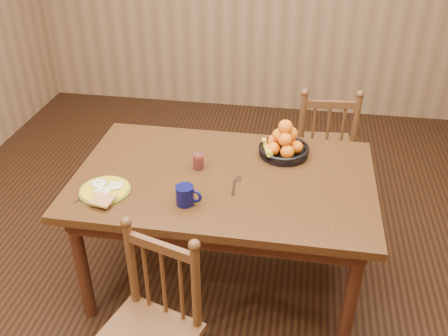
% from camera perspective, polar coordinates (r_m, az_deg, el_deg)
% --- Properties ---
extents(room, '(4.52, 5.02, 2.72)m').
position_cam_1_polar(room, '(2.40, -0.00, 11.17)').
color(room, black).
rests_on(room, ground).
extents(dining_table, '(1.60, 1.00, 0.75)m').
position_cam_1_polar(dining_table, '(2.73, -0.00, -2.40)').
color(dining_table, black).
rests_on(dining_table, ground).
extents(chair_far, '(0.46, 0.44, 0.93)m').
position_cam_1_polar(chair_far, '(3.60, 11.18, 2.29)').
color(chair_far, '#482915').
rests_on(chair_far, ground).
extents(chair_near, '(0.50, 0.49, 0.89)m').
position_cam_1_polar(chair_near, '(2.33, -8.52, -18.07)').
color(chair_near, '#482915').
rests_on(chair_near, ground).
extents(breakfast_plate, '(0.26, 0.30, 0.04)m').
position_cam_1_polar(breakfast_plate, '(2.61, -13.47, -2.50)').
color(breakfast_plate, '#59601E').
rests_on(breakfast_plate, dining_table).
extents(fork, '(0.04, 0.18, 0.00)m').
position_cam_1_polar(fork, '(2.60, 1.30, -1.92)').
color(fork, silver).
rests_on(fork, dining_table).
extents(spoon, '(0.07, 0.15, 0.01)m').
position_cam_1_polar(spoon, '(2.64, -15.47, -2.60)').
color(spoon, silver).
rests_on(spoon, dining_table).
extents(coffee_mug, '(0.13, 0.09, 0.10)m').
position_cam_1_polar(coffee_mug, '(2.45, -4.40, -3.11)').
color(coffee_mug, '#0A0C39').
rests_on(coffee_mug, dining_table).
extents(juice_glass, '(0.06, 0.06, 0.09)m').
position_cam_1_polar(juice_glass, '(2.73, -2.95, 0.76)').
color(juice_glass, silver).
rests_on(juice_glass, dining_table).
extents(fruit_bowl, '(0.29, 0.29, 0.22)m').
position_cam_1_polar(fruit_bowl, '(2.86, 6.84, 2.66)').
color(fruit_bowl, black).
rests_on(fruit_bowl, dining_table).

